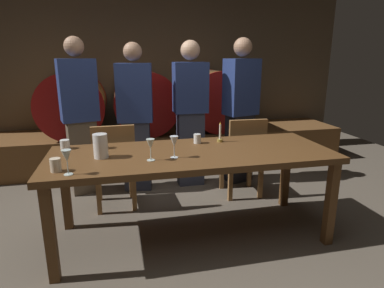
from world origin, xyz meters
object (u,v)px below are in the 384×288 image
guest_center_right (190,113)px  wine_glass_center (150,145)px  cup_center_right (100,143)px  dining_table (192,160)px  chair_right (244,154)px  cup_center_left (56,165)px  wine_barrel_left (73,104)px  wine_barrel_center (145,102)px  cup_far_left (65,144)px  guest_center_left (136,118)px  pitcher (101,146)px  guest_far_right (240,111)px  chair_left (114,163)px  wine_barrel_right (213,100)px  wine_glass_left (67,157)px  wine_glass_right (174,142)px  guest_far_left (80,116)px  candle_center (220,136)px

guest_center_right → wine_glass_center: size_ratio=10.22×
cup_center_right → dining_table: bearing=-20.2°
chair_right → cup_center_left: bearing=30.6°
wine_barrel_left → dining_table: wine_barrel_left is taller
wine_barrel_center → cup_center_left: size_ratio=9.18×
cup_far_left → dining_table: bearing=-17.6°
cup_far_left → cup_center_left: 0.57m
guest_center_left → guest_center_right: bearing=-170.1°
chair_right → pitcher: pitcher is taller
guest_far_right → chair_left: bearing=0.3°
wine_barrel_center → chair_left: (-0.44, -1.38, -0.40)m
pitcher → cup_far_left: bearing=133.1°
wine_glass_center → cup_center_right: (-0.38, 0.42, -0.07)m
wine_barrel_left → guest_center_right: bearing=-32.3°
wine_barrel_right → wine_glass_left: 2.93m
wine_barrel_left → wine_glass_right: 2.39m
wine_glass_left → wine_glass_center: 0.59m
wine_glass_center → cup_far_left: bearing=144.5°
wine_glass_left → chair_left: bearing=74.8°
guest_far_left → cup_far_left: (-0.04, -0.88, -0.08)m
wine_barrel_center → chair_right: 1.70m
wine_barrel_center → guest_center_right: guest_center_right is taller
wine_barrel_left → cup_center_right: (0.41, -1.79, -0.09)m
pitcher → wine_glass_right: (0.54, -0.12, 0.03)m
guest_center_left → wine_glass_center: size_ratio=10.05×
guest_center_right → wine_glass_center: bearing=66.0°
chair_right → candle_center: (-0.41, -0.43, 0.32)m
wine_glass_left → cup_center_right: wine_glass_left is taller
candle_center → cup_center_right: bearing=179.1°
guest_center_left → pitcher: 1.21m
dining_table → wine_glass_center: bearing=-156.5°
wine_barrel_center → chair_left: 1.50m
dining_table → cup_center_left: (-1.00, -0.25, 0.12)m
guest_far_left → pitcher: size_ratio=9.18×
guest_center_right → chair_right: bearing=134.4°
wine_barrel_left → dining_table: (1.14, -2.06, -0.21)m
pitcher → wine_glass_center: pitcher is taller
wine_barrel_center → wine_glass_left: (-0.71, -2.39, -0.01)m
wine_barrel_right → dining_table: 2.21m
wine_barrel_center → wine_glass_center: 2.22m
candle_center → wine_glass_right: (-0.48, -0.38, 0.07)m
guest_center_right → candle_center: (0.07, -0.93, -0.06)m
chair_right → guest_far_right: guest_far_right is taller
wine_barrel_center → chair_right: wine_barrel_center is taller
cup_center_left → wine_barrel_center: bearing=70.9°
cup_center_left → wine_barrel_left: bearing=93.6°
wine_barrel_left → guest_center_left: 1.18m
guest_center_left → wine_glass_right: 1.30m
dining_table → candle_center: 0.42m
wine_barrel_left → wine_glass_center: bearing=-70.3°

